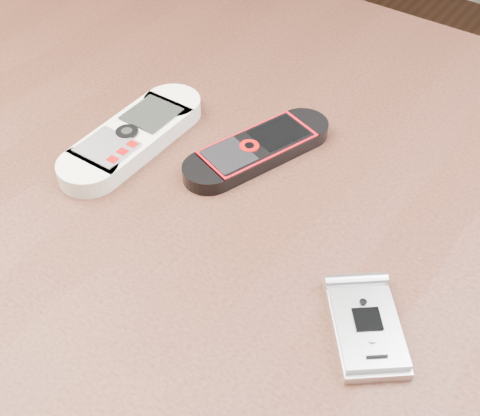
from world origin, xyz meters
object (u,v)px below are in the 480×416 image
at_px(table, 236,293).
at_px(nokia_black_red, 258,149).
at_px(motorola_razr, 367,327).
at_px(nokia_white, 133,136).

height_order(table, nokia_black_red, nokia_black_red).
height_order(table, motorola_razr, motorola_razr).
height_order(nokia_white, motorola_razr, nokia_white).
bearing_deg(nokia_black_red, motorola_razr, -15.73).
bearing_deg(nokia_black_red, nokia_white, -133.95).
xyz_separation_m(table, motorola_razr, (0.14, -0.04, 0.11)).
bearing_deg(table, nokia_black_red, 110.40).
distance_m(nokia_black_red, motorola_razr, 0.21).
xyz_separation_m(table, nokia_black_red, (-0.03, 0.07, 0.11)).
relative_size(nokia_white, nokia_black_red, 1.10).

